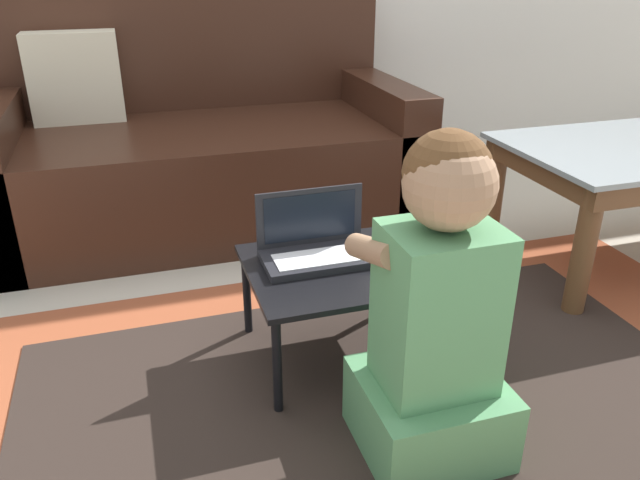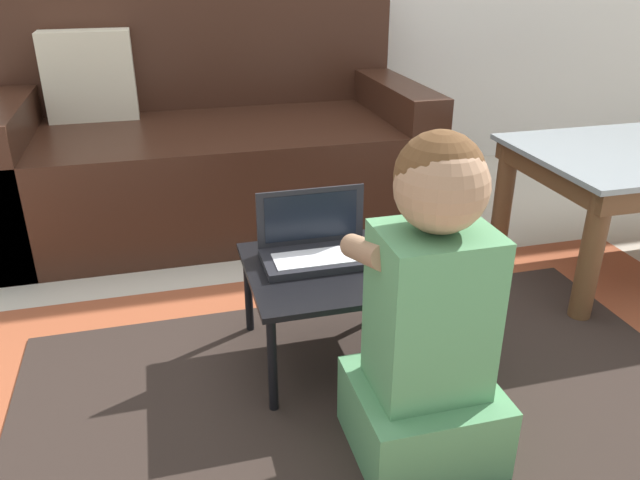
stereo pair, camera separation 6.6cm
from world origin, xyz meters
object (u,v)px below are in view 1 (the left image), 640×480
couch (201,145)px  computer_mouse (401,252)px  laptop (317,248)px  person_seated (436,319)px  laptop_desk (346,274)px

couch → computer_mouse: bearing=-72.2°
laptop → computer_mouse: size_ratio=2.81×
couch → computer_mouse: (0.39, -1.23, 0.00)m
couch → person_seated: 1.65m
laptop → person_seated: size_ratio=0.40×
laptop_desk → person_seated: size_ratio=0.70×
laptop_desk → laptop: size_ratio=1.76×
couch → person_seated: (0.29, -1.63, 0.04)m
computer_mouse → person_seated: size_ratio=0.14×
couch → laptop_desk: (0.24, -1.22, -0.05)m
laptop → person_seated: bearing=-74.8°
laptop_desk → computer_mouse: (0.16, -0.01, 0.05)m
couch → laptop: 1.17m
laptop_desk → laptop: (-0.07, 0.06, 0.06)m
laptop_desk → person_seated: (0.06, -0.41, 0.09)m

